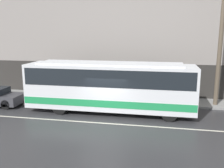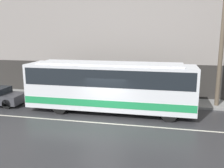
% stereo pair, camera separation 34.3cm
% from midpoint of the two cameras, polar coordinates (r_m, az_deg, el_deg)
% --- Properties ---
extents(ground_plane, '(60.00, 60.00, 0.00)m').
position_cam_midpoint_polar(ground_plane, '(14.90, -2.75, -8.94)').
color(ground_plane, '#2D2D30').
extents(sidewalk, '(60.00, 2.45, 0.16)m').
position_cam_midpoint_polar(sidewalk, '(19.75, 0.82, -3.46)').
color(sidewalk, gray).
rests_on(sidewalk, ground_plane).
extents(building_facade, '(60.00, 0.35, 12.08)m').
position_cam_midpoint_polar(building_facade, '(20.41, 1.55, 13.37)').
color(building_facade, gray).
rests_on(building_facade, ground_plane).
extents(lane_stripe, '(54.00, 0.14, 0.01)m').
position_cam_midpoint_polar(lane_stripe, '(14.90, -2.75, -8.93)').
color(lane_stripe, beige).
rests_on(lane_stripe, ground_plane).
extents(transit_bus, '(11.00, 2.53, 3.33)m').
position_cam_midpoint_polar(transit_bus, '(16.43, -1.17, -0.14)').
color(transit_bus, silver).
rests_on(transit_bus, ground_plane).
extents(utility_pole_near, '(0.29, 0.29, 8.12)m').
position_cam_midpoint_polar(utility_pole_near, '(18.77, 22.97, 7.65)').
color(utility_pole_near, brown).
rests_on(utility_pole_near, sidewalk).
extents(pedestrian_waiting, '(0.36, 0.36, 1.61)m').
position_cam_midpoint_polar(pedestrian_waiting, '(20.28, -6.28, -0.73)').
color(pedestrian_waiting, maroon).
rests_on(pedestrian_waiting, sidewalk).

